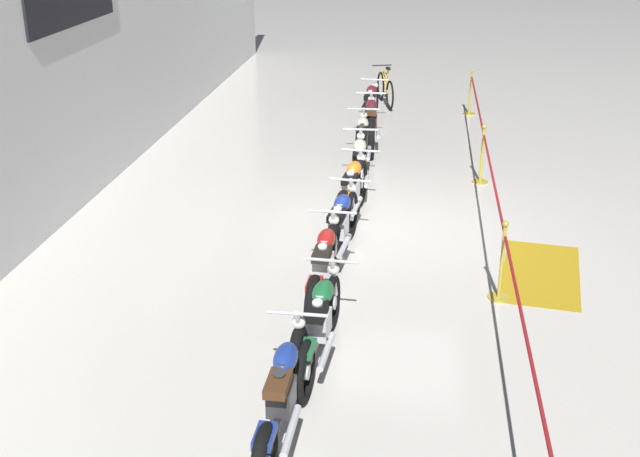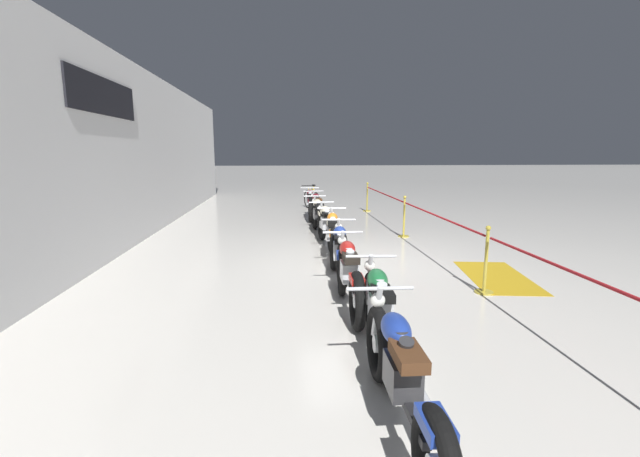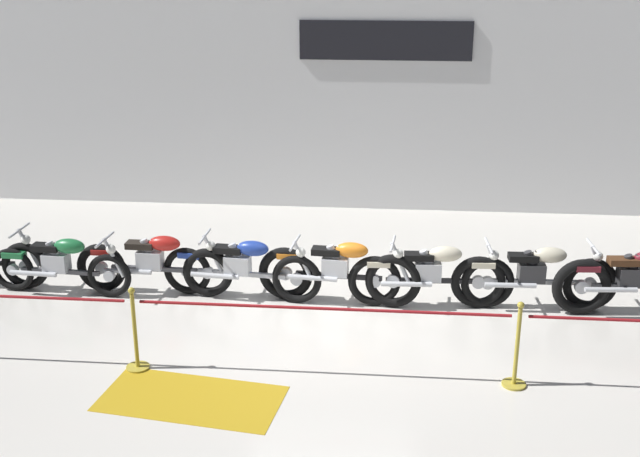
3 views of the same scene
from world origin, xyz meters
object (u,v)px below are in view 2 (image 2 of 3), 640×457
object	(u,v)px
motorcycle_blue_3	(340,253)
motorcycle_cream_5	(326,225)
motorcycle_orange_4	(333,236)
stanchion_far_right	(367,201)
stanchion_mid_right	(404,223)
motorcycle_cream_6	(318,216)
stanchion_mid_left	(485,270)
motorcycle_maroon_8	(310,204)
floor_banner	(497,277)
motorcycle_maroon_7	(317,209)
bicycle	(312,200)
stanchion_far_left	(469,236)
motorcycle_blue_0	(400,378)
motorcycle_green_1	(379,310)
motorcycle_red_2	(349,275)

from	to	relation	value
motorcycle_blue_3	motorcycle_cream_5	size ratio (longest dim) A/B	1.01
motorcycle_orange_4	stanchion_far_right	distance (m)	7.27
motorcycle_cream_5	stanchion_mid_right	xyz separation A→B (m)	(0.87, -2.08, -0.12)
motorcycle_cream_6	stanchion_mid_left	world-z (taller)	stanchion_mid_left
motorcycle_blue_3	motorcycle_maroon_8	distance (m)	6.75
motorcycle_orange_4	motorcycle_cream_5	size ratio (longest dim) A/B	1.00
floor_banner	motorcycle_blue_3	bearing A→B (deg)	96.25
motorcycle_orange_4	motorcycle_maroon_7	xyz separation A→B (m)	(4.03, -0.01, 0.00)
bicycle	stanchion_mid_left	size ratio (longest dim) A/B	1.57
motorcycle_orange_4	stanchion_far_left	distance (m)	2.68
bicycle	motorcycle_cream_5	bearing A→B (deg)	179.15
motorcycle_orange_4	motorcycle_cream_6	xyz separation A→B (m)	(2.71, 0.07, -0.01)
stanchion_mid_left	stanchion_mid_right	world-z (taller)	same
stanchion_far_right	floor_banner	distance (m)	8.48
motorcycle_cream_6	stanchion_mid_right	bearing A→B (deg)	-104.32
motorcycle_blue_0	motorcycle_maroon_7	xyz separation A→B (m)	(9.46, -0.13, 0.02)
bicycle	stanchion_far_left	size ratio (longest dim) A/B	0.12
motorcycle_green_1	motorcycle_blue_3	world-z (taller)	motorcycle_blue_3
motorcycle_red_2	motorcycle_maroon_7	size ratio (longest dim) A/B	1.05
motorcycle_green_1	motorcycle_orange_4	size ratio (longest dim) A/B	0.93
motorcycle_blue_0	stanchion_far_left	size ratio (longest dim) A/B	0.16
motorcycle_blue_0	motorcycle_cream_6	distance (m)	8.15
motorcycle_maroon_7	bicycle	size ratio (longest dim) A/B	1.34
motorcycle_cream_6	stanchion_mid_right	size ratio (longest dim) A/B	2.18
bicycle	stanchion_far_left	distance (m)	9.50
motorcycle_blue_0	stanchion_mid_right	bearing A→B (deg)	-16.18
motorcycle_blue_3	stanchion_far_left	size ratio (longest dim) A/B	0.16
motorcycle_red_2	motorcycle_blue_3	size ratio (longest dim) A/B	1.00
motorcycle_orange_4	stanchion_far_left	bearing A→B (deg)	-128.44
motorcycle_orange_4	motorcycle_maroon_8	distance (m)	5.36
floor_banner	stanchion_far_right	bearing A→B (deg)	12.25
motorcycle_cream_6	motorcycle_maroon_8	world-z (taller)	motorcycle_maroon_8
motorcycle_cream_6	floor_banner	distance (m)	5.05
stanchion_mid_left	floor_banner	xyz separation A→B (m)	(0.80, -0.62, -0.35)
motorcycle_blue_3	motorcycle_orange_4	xyz separation A→B (m)	(1.39, -0.04, 0.01)
motorcycle_green_1	motorcycle_blue_3	bearing A→B (deg)	1.64
motorcycle_blue_3	motorcycle_maroon_8	bearing A→B (deg)	0.56
stanchion_mid_left	motorcycle_red_2	bearing A→B (deg)	100.39
motorcycle_red_2	motorcycle_maroon_8	xyz separation A→B (m)	(8.04, 0.02, 0.02)
motorcycle_cream_6	stanchion_mid_right	xyz separation A→B (m)	(-0.55, -2.15, -0.12)
motorcycle_cream_5	stanchion_mid_left	xyz separation A→B (m)	(-3.57, -2.08, -0.12)
bicycle	stanchion_mid_left	xyz separation A→B (m)	(-9.91, -1.99, -0.02)
stanchion_far_left	stanchion_far_right	distance (m)	8.63
motorcycle_cream_6	stanchion_far_right	distance (m)	4.77
stanchion_far_left	stanchion_far_right	bearing A→B (deg)	0.00
motorcycle_blue_3	motorcycle_orange_4	size ratio (longest dim) A/B	1.01
stanchion_mid_right	stanchion_mid_left	bearing A→B (deg)	180.00
motorcycle_orange_4	stanchion_far_left	size ratio (longest dim) A/B	0.16
stanchion_mid_left	stanchion_far_right	size ratio (longest dim) A/B	1.00
motorcycle_blue_0	motorcycle_cream_6	size ratio (longest dim) A/B	1.02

